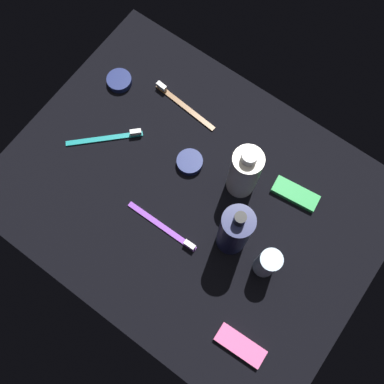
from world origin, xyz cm
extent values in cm
cube|color=black|center=(0.00, 0.00, -0.60)|extent=(84.00, 64.00, 1.20)
cylinder|color=#191E49|center=(12.72, -3.22, 9.14)|extent=(6.38, 6.38, 18.28)
cylinder|color=black|center=(12.72, -3.22, 19.68)|extent=(2.20, 2.20, 2.80)
cylinder|color=silver|center=(7.25, 8.61, 7.89)|extent=(6.41, 6.41, 15.77)
cylinder|color=silver|center=(7.25, 8.61, 16.87)|extent=(3.20, 3.20, 2.20)
cylinder|color=silver|center=(21.66, -3.87, 5.40)|extent=(4.55, 4.55, 10.80)
cube|color=purple|center=(-1.23, -9.59, 0.45)|extent=(18.01, 1.43, 0.90)
cube|color=white|center=(6.27, -9.49, 1.50)|extent=(2.61, 1.13, 1.20)
cube|color=brown|center=(-14.36, 16.97, 0.45)|extent=(18.04, 2.76, 0.90)
cube|color=white|center=(-21.83, 17.62, 1.50)|extent=(2.69, 1.32, 1.20)
cube|color=teal|center=(-24.77, -0.79, 0.45)|extent=(13.70, 13.45, 0.90)
cube|color=white|center=(-19.41, 4.46, 1.50)|extent=(2.63, 2.61, 1.20)
cube|color=green|center=(18.54, 13.77, 0.75)|extent=(10.80, 5.19, 1.50)
cube|color=#E55999|center=(26.54, -19.93, 0.75)|extent=(10.58, 4.48, 1.50)
cylinder|color=navy|center=(-31.30, 13.06, 0.85)|extent=(6.03, 6.03, 1.71)
cylinder|color=navy|center=(-5.00, 5.99, 0.94)|extent=(6.02, 6.02, 1.87)
camera|label=1|loc=(16.54, -22.76, 94.08)|focal=40.88mm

